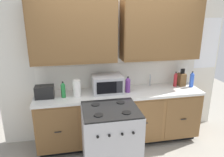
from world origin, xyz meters
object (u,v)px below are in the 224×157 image
toaster (45,92)px  paper_towel_roll (77,88)px  stove_range (111,139)px  bottle_blue (192,79)px  knife_block (182,79)px  bottle_red (175,79)px  microwave (107,84)px  bottle_violet (128,85)px  bottle_green (63,90)px

toaster → paper_towel_roll: bearing=-3.6°
stove_range → bottle_blue: bottle_blue is taller
knife_block → bottle_red: (-0.12, -0.01, 0.01)m
microwave → bottle_blue: same height
bottle_blue → bottle_violet: bearing=-178.7°
toaster → bottle_green: 0.28m
bottle_violet → bottle_green: bearing=-178.6°
toaster → knife_block: knife_block is taller
bottle_red → knife_block: bearing=5.6°
toaster → knife_block: size_ratio=0.90×
bottle_blue → bottle_green: bearing=-178.7°
bottle_violet → paper_towel_roll: bearing=-178.8°
knife_block → bottle_blue: (0.14, -0.10, 0.02)m
toaster → bottle_red: 2.19m
bottle_red → bottle_green: bottle_red is taller
microwave → bottle_violet: bearing=-10.9°
stove_range → bottle_red: (1.29, 0.72, 0.57)m
toaster → stove_range: bearing=-34.8°
knife_block → bottle_blue: size_ratio=1.11×
paper_towel_roll → bottle_blue: 1.97m
bottle_violet → bottle_red: 0.90m
bottle_violet → bottle_blue: 1.15m
bottle_green → paper_towel_roll: bearing=2.3°
microwave → knife_block: bearing=2.6°
microwave → bottle_red: microwave is taller
paper_towel_roll → bottle_red: (1.71, 0.13, -0.00)m
microwave → bottle_red: (1.22, 0.05, -0.01)m
stove_range → bottle_green: size_ratio=3.77×
knife_block → toaster: bearing=-177.2°
stove_range → toaster: (-0.90, 0.62, 0.54)m
microwave → bottle_green: bearing=-172.8°
microwave → paper_towel_roll: bearing=-170.7°
knife_block → paper_towel_roll: knife_block is taller
toaster → bottle_blue: bearing=0.3°
paper_towel_roll → knife_block: bearing=4.4°
toaster → bottle_green: size_ratio=1.11×
bottle_blue → toaster: bearing=-179.7°
stove_range → bottle_violet: size_ratio=3.63×
toaster → bottle_red: bearing=2.6°
knife_block → bottle_red: knife_block is taller
stove_range → bottle_red: 1.59m
knife_block → bottle_violet: knife_block is taller
bottle_blue → stove_range: bearing=-157.8°
knife_block → bottle_blue: knife_block is taller
bottle_green → microwave: bearing=7.2°
paper_towel_roll → bottle_green: 0.21m
stove_range → bottle_blue: 1.78m
microwave → knife_block: 1.34m
toaster → bottle_blue: bottle_blue is taller
bottle_red → bottle_blue: (0.26, -0.09, 0.01)m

